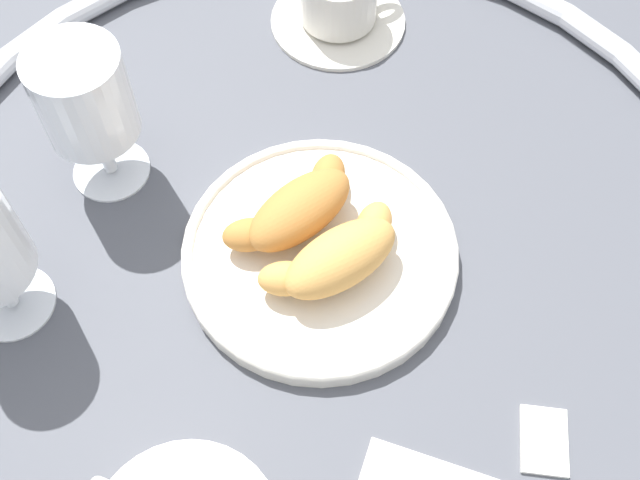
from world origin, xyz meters
name	(u,v)px	position (x,y,z in m)	size (l,w,h in m)	color
ground_plane	(318,239)	(0.00, 0.00, 0.00)	(2.20, 2.20, 0.00)	#4C4F56
table_chrome_rim	(318,231)	(0.00, 0.00, 0.01)	(0.73, 0.73, 0.02)	silver
pastry_plate	(320,253)	(-0.01, -0.01, 0.01)	(0.23, 0.23, 0.02)	silver
croissant_large	(338,256)	(-0.02, -0.04, 0.04)	(0.13, 0.08, 0.04)	#D6994C
croissant_small	(298,209)	(-0.01, 0.02, 0.04)	(0.14, 0.07, 0.04)	#BC7A38
coffee_cup_far	(340,2)	(0.20, 0.16, 0.03)	(0.14, 0.14, 0.06)	silver
juice_glass_left	(85,101)	(-0.08, 0.18, 0.09)	(0.08, 0.08, 0.14)	white
sugar_packet	(545,440)	(-0.01, -0.24, 0.00)	(0.05, 0.03, 0.01)	white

